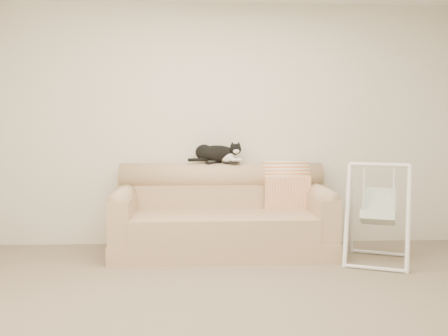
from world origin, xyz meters
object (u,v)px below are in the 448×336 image
object	(u,v)px
remote_a	(213,162)
sofa	(223,218)
remote_b	(231,163)
baby_swing	(378,213)
tuxedo_cat	(217,153)

from	to	relation	value
remote_a	sofa	bearing A→B (deg)	-70.01
remote_b	baby_swing	size ratio (longest dim) A/B	0.18
tuxedo_cat	baby_swing	size ratio (longest dim) A/B	0.60
remote_b	baby_swing	xyz separation A→B (m)	(1.35, -0.68, -0.43)
remote_a	remote_b	distance (m)	0.19
remote_a	tuxedo_cat	size ratio (longest dim) A/B	0.31
sofa	remote_b	world-z (taller)	remote_b
sofa	remote_b	distance (m)	0.60
remote_b	tuxedo_cat	world-z (taller)	tuxedo_cat
remote_a	tuxedo_cat	distance (m)	0.10
sofa	tuxedo_cat	bearing A→B (deg)	101.15
remote_a	baby_swing	world-z (taller)	baby_swing
sofa	baby_swing	xyz separation A→B (m)	(1.45, -0.47, 0.13)
remote_a	remote_b	xyz separation A→B (m)	(0.19, -0.04, -0.00)
remote_b	tuxedo_cat	bearing A→B (deg)	163.40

